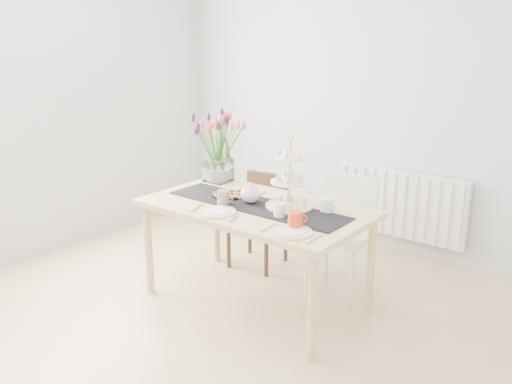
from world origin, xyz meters
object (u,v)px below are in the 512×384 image
Objects in this scene: radiator at (400,204)px; plate_left at (216,212)px; cream_jug at (327,205)px; mug_orange at (295,220)px; tulip_vase at (218,136)px; teapot at (250,194)px; tart_tin at (228,195)px; chair_white at (344,224)px; dining_table at (256,216)px; cake_stand at (290,189)px; mug_white at (280,210)px; mug_grey at (223,198)px; plate_right at (292,232)px; chair_brown at (262,213)px.

radiator is 1.95m from plate_left.
cream_jug is 0.40m from mug_orange.
tulip_vase is 0.73m from teapot.
teapot is 0.89× the size of tart_tin.
tart_tin is at bearing -144.25° from chair_white.
teapot is (-0.06, 0.01, 0.15)m from dining_table.
mug_orange reaches higher than dining_table.
mug_orange is at bearing -50.04° from cake_stand.
mug_orange reaches higher than radiator.
mug_white is (-0.14, -1.66, 0.35)m from radiator.
plate_right is (0.70, -0.17, -0.05)m from mug_grey.
radiator is 1.76× the size of tulip_vase.
chair_white is 3.24× the size of plate_left.
cake_stand reaches higher than tart_tin.
tulip_vase is at bearing 95.85° from mug_orange.
teapot is 0.65m from plate_right.
plate_left is at bearing -118.27° from teapot.
chair_brown is 1.33m from plate_right.
plate_left is (-0.46, -0.95, 0.25)m from chair_white.
tulip_vase is 0.90m from plate_left.
dining_table is 0.77m from chair_brown.
chair_brown is 0.78m from chair_white.
mug_orange is at bearing -43.93° from mug_white.
radiator is 1.55× the size of chair_brown.
mug_white is at bearing 139.66° from plate_right.
tart_tin is (-0.65, -0.61, 0.26)m from chair_white.
mug_orange is (0.01, -0.40, 0.01)m from cream_jug.
cake_stand reaches higher than radiator.
teapot reaches higher than radiator.
cream_jug is at bearing 32.70° from mug_orange.
mug_grey is (-0.41, -0.23, -0.09)m from cake_stand.
tulip_vase is (-0.23, -0.29, 0.68)m from chair_brown.
dining_table is at bearing -64.89° from chair_brown.
mug_orange reaches higher than tart_tin.
mug_grey is at bearing -145.82° from dining_table.
cake_stand is (-0.14, -0.55, 0.38)m from chair_white.
plate_left is (0.31, -0.91, 0.31)m from chair_brown.
dining_table is 15.15× the size of mug_grey.
tulip_vase is at bearing 132.80° from teapot.
chair_white is 1.08m from plate_left.
tulip_vase is at bearing -171.61° from cream_jug.
plate_right is at bearing -53.58° from cake_stand.
chair_white is at bearing 46.57° from mug_grey.
cake_stand is at bearing -14.44° from tulip_vase.
mug_orange is (0.77, -0.25, 0.04)m from tart_tin.
chair_brown is 1.05m from mug_white.
chair_white reaches higher than mug_orange.
dining_table is at bearing 70.32° from plate_left.
plate_left is 1.04× the size of plate_right.
plate_left is (-0.11, -0.30, 0.08)m from dining_table.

